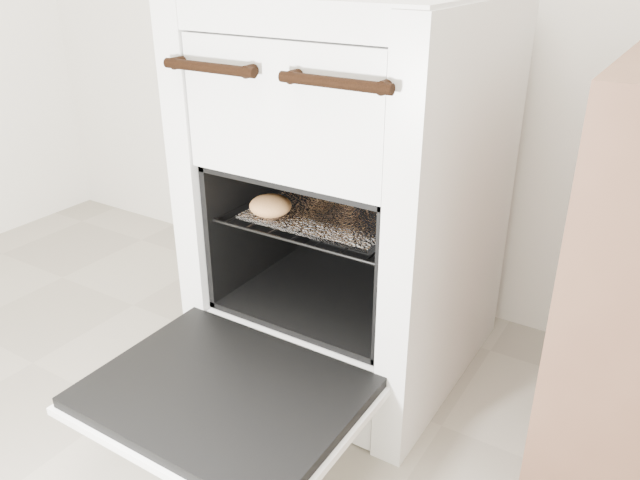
{
  "coord_description": "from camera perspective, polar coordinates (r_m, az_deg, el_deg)",
  "views": [
    {
      "loc": [
        0.69,
        -0.04,
        0.98
      ],
      "look_at": [
        0.01,
        1.03,
        0.39
      ],
      "focal_mm": 35.0,
      "sensor_mm": 36.0,
      "label": 1
    }
  ],
  "objects": [
    {
      "name": "stove",
      "position": [
        1.49,
        2.92,
        3.66
      ],
      "size": [
        0.59,
        0.65,
        0.9
      ],
      "color": "silver",
      "rests_on": "ground"
    },
    {
      "name": "oven_door",
      "position": [
        1.26,
        -8.78,
        -13.89
      ],
      "size": [
        0.53,
        0.41,
        0.04
      ],
      "color": "black",
      "rests_on": "stove"
    },
    {
      "name": "oven_rack",
      "position": [
        1.44,
        1.65,
        2.7
      ],
      "size": [
        0.43,
        0.41,
        0.01
      ],
      "color": "black",
      "rests_on": "stove"
    },
    {
      "name": "foil_sheet",
      "position": [
        1.43,
        1.25,
        2.67
      ],
      "size": [
        0.33,
        0.29,
        0.01
      ],
      "primitive_type": "cube",
      "color": "white",
      "rests_on": "oven_rack"
    },
    {
      "name": "baked_rolls",
      "position": [
        1.47,
        -1.19,
        4.38
      ],
      "size": [
        0.2,
        0.32,
        0.05
      ],
      "color": "tan",
      "rests_on": "foil_sheet"
    }
  ]
}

